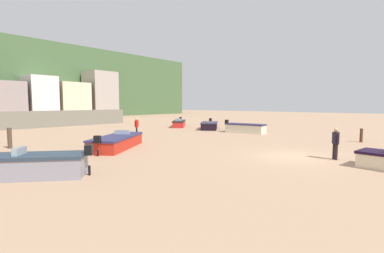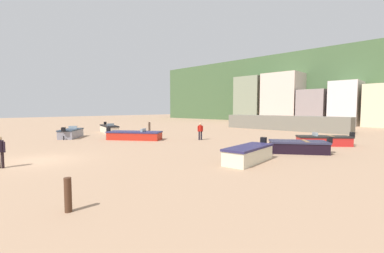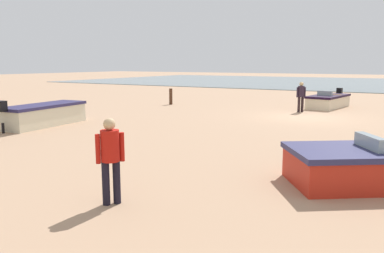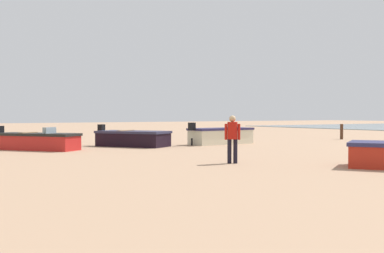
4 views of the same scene
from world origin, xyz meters
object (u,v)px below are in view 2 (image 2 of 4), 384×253
boat_black_1 (298,147)px  boat_cream_4 (109,129)px  boat_red_0 (135,135)px  boat_cream_3 (249,154)px  boat_red_6 (324,141)px  boat_grey_5 (71,133)px  beach_walker_foreground (0,149)px  beach_walker_distant (200,130)px  mooring_post_mid_beach (149,127)px  mooring_post_near_water (68,195)px

boat_black_1 → boat_cream_4: boat_cream_4 is taller
boat_red_0 → boat_cream_3: boat_cream_3 is taller
boat_cream_3 → boat_red_6: (0.99, 9.78, -0.05)m
boat_grey_5 → beach_walker_foreground: 13.62m
boat_cream_3 → boat_red_0: bearing=-11.8°
boat_cream_3 → boat_grey_5: 19.51m
boat_black_1 → boat_red_6: size_ratio=1.00×
boat_red_0 → beach_walker_distant: (4.75, 4.15, 0.54)m
beach_walker_foreground → beach_walker_distant: bearing=47.9°
boat_black_1 → boat_cream_3: (-0.82, -4.98, 0.05)m
boat_black_1 → beach_walker_foreground: beach_walker_foreground is taller
mooring_post_mid_beach → beach_walker_distant: (9.22, -0.98, 0.30)m
boat_black_1 → mooring_post_mid_beach: (-18.71, 1.64, 0.25)m
boat_red_0 → beach_walker_distant: 6.33m
boat_black_1 → beach_walker_foreground: (-9.05, -14.87, 0.54)m
boat_red_0 → boat_black_1: bearing=69.8°
boat_black_1 → beach_walker_foreground: 17.42m
boat_red_6 → beach_walker_distant: 10.54m
boat_cream_4 → beach_walker_foreground: bearing=63.1°
boat_grey_5 → boat_black_1: bearing=-30.0°
boat_red_0 → mooring_post_mid_beach: (-4.47, 5.13, 0.25)m
boat_cream_3 → beach_walker_foreground: (-8.23, -9.90, 0.49)m
boat_cream_3 → boat_grey_5: bearing=0.7°
boat_red_0 → boat_cream_4: bearing=-136.8°
boat_red_6 → mooring_post_mid_beach: size_ratio=3.06×
boat_red_0 → boat_grey_5: size_ratio=1.43×
boat_red_6 → mooring_post_mid_beach: 19.15m
boat_red_0 → beach_walker_distant: bearing=97.2°
boat_black_1 → mooring_post_near_water: 14.72m
boat_cream_4 → beach_walker_foreground: beach_walker_foreground is taller
boat_black_1 → mooring_post_mid_beach: bearing=51.1°
boat_grey_5 → beach_walker_distant: beach_walker_distant is taller
mooring_post_near_water → beach_walker_distant: (-8.60, 15.35, 0.45)m
mooring_post_near_water → boat_black_1: bearing=86.5°
mooring_post_mid_beach → beach_walker_distant: 9.27m
beach_walker_distant → mooring_post_near_water: bearing=66.1°
boat_grey_5 → boat_cream_3: bearing=-43.1°
boat_red_6 → boat_black_1: bearing=139.4°
boat_black_1 → boat_grey_5: boat_grey_5 is taller
boat_red_0 → mooring_post_near_water: size_ratio=5.15×
boat_red_0 → beach_walker_foreground: 12.53m
boat_black_1 → boat_cream_3: boat_cream_3 is taller
mooring_post_mid_beach → beach_walker_distant: size_ratio=0.81×
boat_cream_4 → mooring_post_mid_beach: mooring_post_mid_beach is taller
boat_cream_4 → beach_walker_distant: (13.10, 2.24, 0.49)m
boat_cream_4 → boat_black_1: bearing=111.5°
beach_walker_foreground → boat_cream_4: bearing=91.8°
boat_black_1 → beach_walker_distant: 9.54m
beach_walker_foreground → beach_walker_distant: same height
boat_cream_4 → boat_red_6: boat_cream_4 is taller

